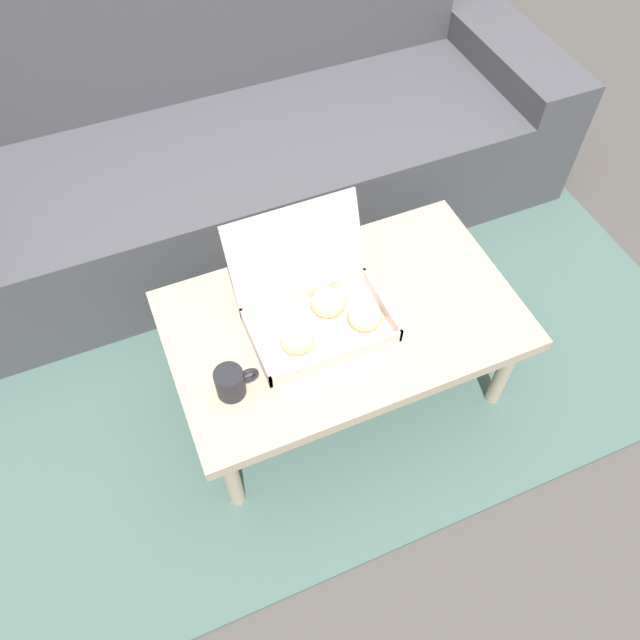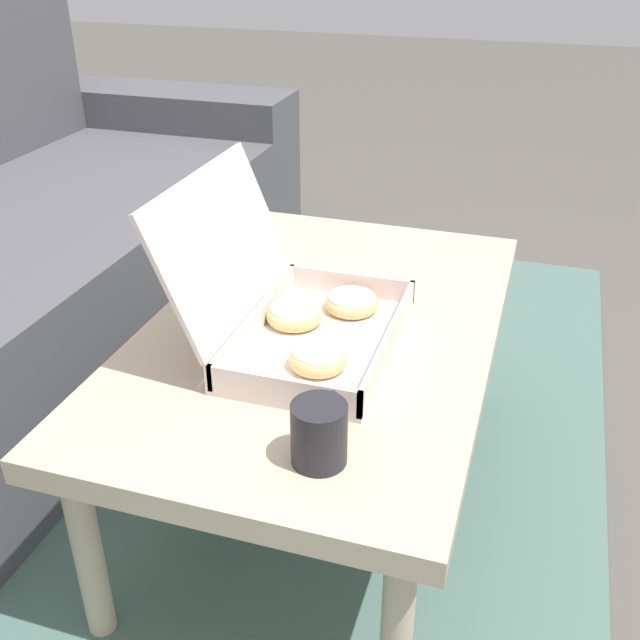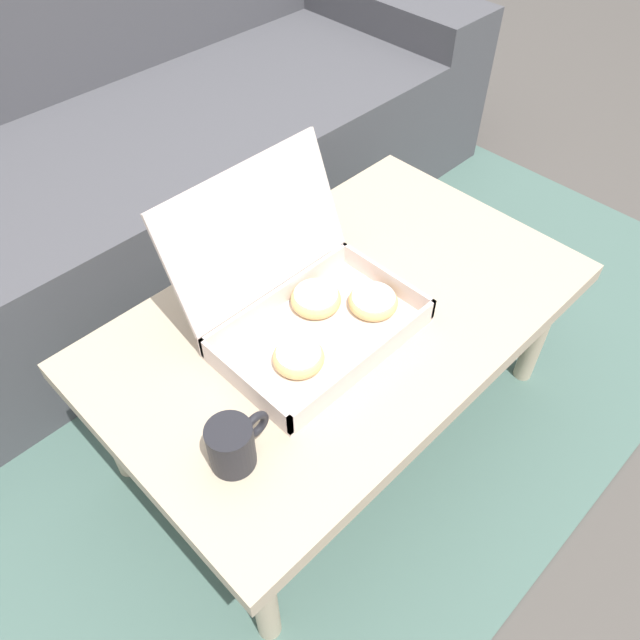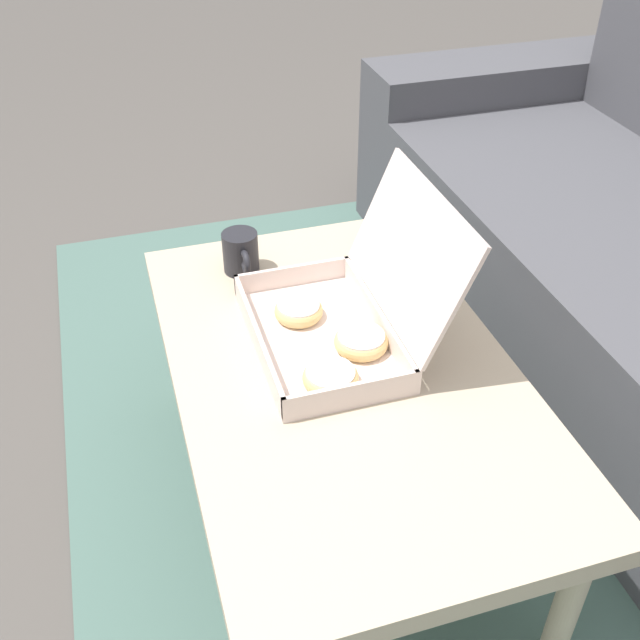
{
  "view_description": "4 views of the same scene",
  "coord_description": "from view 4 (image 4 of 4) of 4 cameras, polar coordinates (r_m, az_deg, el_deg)",
  "views": [
    {
      "loc": [
        -0.45,
        -1.01,
        1.78
      ],
      "look_at": [
        -0.08,
        -0.11,
        0.43
      ],
      "focal_mm": 35.0,
      "sensor_mm": 36.0,
      "label": 1
    },
    {
      "loc": [
        -1.1,
        -0.43,
        1.02
      ],
      "look_at": [
        -0.08,
        -0.11,
        0.43
      ],
      "focal_mm": 42.0,
      "sensor_mm": 36.0,
      "label": 2
    },
    {
      "loc": [
        -0.62,
        -0.66,
        1.26
      ],
      "look_at": [
        -0.08,
        -0.11,
        0.43
      ],
      "focal_mm": 35.0,
      "sensor_mm": 36.0,
      "label": 3
    },
    {
      "loc": [
        0.96,
        -0.43,
        1.25
      ],
      "look_at": [
        -0.08,
        -0.11,
        0.43
      ],
      "focal_mm": 42.0,
      "sensor_mm": 36.0,
      "label": 4
    }
  ],
  "objects": [
    {
      "name": "ground_plane",
      "position": [
        1.63,
        4.72,
        -13.09
      ],
      "size": [
        12.0,
        12.0,
        0.0
      ],
      "primitive_type": "plane",
      "color": "#514C47"
    },
    {
      "name": "area_rug",
      "position": [
        1.73,
        14.2,
        -10.4
      ],
      "size": [
        2.46,
        1.87,
        0.01
      ],
      "primitive_type": "cube",
      "color": "#4C6B60",
      "rests_on": "ground_plane"
    },
    {
      "name": "coffee_table",
      "position": [
        1.36,
        1.75,
        -4.78
      ],
      "size": [
        0.98,
        0.59,
        0.38
      ],
      "color": "#C6B293",
      "rests_on": "ground_plane"
    },
    {
      "name": "pastry_box",
      "position": [
        1.36,
        1.94,
        0.16
      ],
      "size": [
        0.38,
        0.34,
        0.28
      ],
      "color": "silver",
      "rests_on": "coffee_table"
    },
    {
      "name": "coffee_mug",
      "position": [
        1.57,
        -6.05,
        5.12
      ],
      "size": [
        0.11,
        0.07,
        0.09
      ],
      "color": "#232328",
      "rests_on": "coffee_table"
    }
  ]
}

